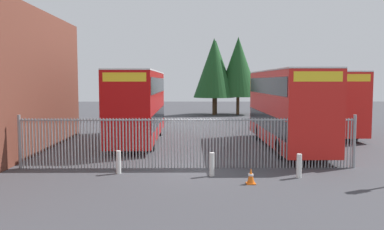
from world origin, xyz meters
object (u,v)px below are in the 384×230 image
Objects in this scene: double_decker_bus_behind_fence_right at (322,100)px; bollard_near_left at (119,162)px; bollard_near_right at (299,166)px; traffic_cone_by_gate at (251,176)px; double_decker_bus_near_gate at (138,103)px; double_decker_bus_behind_fence_left at (287,106)px; bollard_center_front at (212,164)px.

double_decker_bus_behind_fence_right is 18.18m from bollard_near_left.
traffic_cone_by_gate is (-2.05, -0.94, -0.19)m from bollard_near_right.
bollard_near_left is at bearing 161.59° from traffic_cone_by_gate.
double_decker_bus_behind_fence_right is 14.86m from bollard_near_right.
double_decker_bus_behind_fence_right is (12.86, 4.20, 0.00)m from double_decker_bus_near_gate.
bollard_near_left is at bearing 173.82° from bollard_near_right.
bollard_near_left is at bearing -143.03° from double_decker_bus_behind_fence_left.
bollard_near_left is (-8.46, -6.37, -1.95)m from double_decker_bus_behind_fence_left.
double_decker_bus_near_gate is 1.00× the size of double_decker_bus_behind_fence_left.
double_decker_bus_near_gate is at bearing 164.85° from double_decker_bus_behind_fence_left.
bollard_near_left reaches higher than traffic_cone_by_gate.
double_decker_bus_behind_fence_right is 11.38× the size of bollard_near_left.
double_decker_bus_near_gate is at bearing 128.15° from bollard_near_right.
bollard_center_front is (4.05, -9.20, -1.95)m from double_decker_bus_near_gate.
bollard_near_left is 1.00× the size of bollard_near_right.
bollard_near_left is 3.84m from bollard_center_front.
bollard_near_right is 1.61× the size of traffic_cone_by_gate.
bollard_near_left is 1.61× the size of traffic_cone_by_gate.
double_decker_bus_behind_fence_left is 11.38× the size of bollard_center_front.
double_decker_bus_near_gate is 11.38× the size of bollard_near_right.
traffic_cone_by_gate is at bearing -112.02° from double_decker_bus_behind_fence_left.
double_decker_bus_behind_fence_right is at bearing 57.57° from double_decker_bus_behind_fence_left.
double_decker_bus_behind_fence_right reaches higher than bollard_near_left.
bollard_near_right is (-1.23, -7.15, -1.95)m from double_decker_bus_behind_fence_left.
traffic_cone_by_gate is (5.42, -10.45, -2.13)m from double_decker_bus_near_gate.
bollard_center_front is at bearing 174.78° from bollard_near_right.
bollard_near_left is at bearing -88.45° from double_decker_bus_near_gate.
bollard_near_right is 2.26m from traffic_cone_by_gate.
traffic_cone_by_gate is at bearing -62.58° from double_decker_bus_near_gate.
double_decker_bus_behind_fence_left is at bearing 80.25° from bollard_near_right.
bollard_center_front is 3.43m from bollard_near_right.
bollard_center_front is at bearing -66.23° from double_decker_bus_near_gate.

